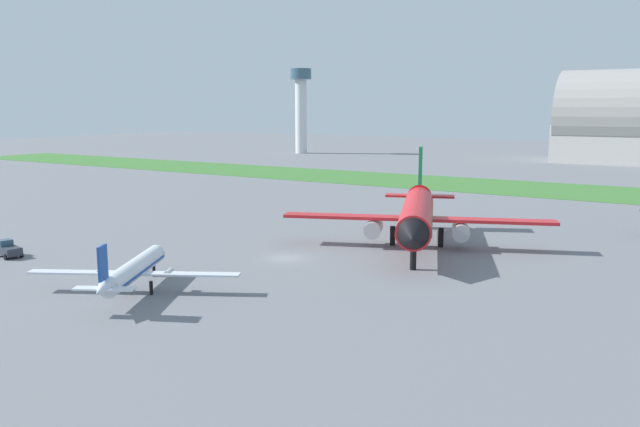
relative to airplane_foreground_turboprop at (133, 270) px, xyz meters
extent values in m
plane|color=slate|center=(4.28, 19.38, -2.23)|extent=(600.00, 600.00, 0.00)
cube|color=#3D7533|center=(4.28, 100.90, -2.19)|extent=(360.00, 28.00, 0.08)
cylinder|color=silver|center=(-0.17, 0.32, -0.01)|extent=(7.93, 12.61, 1.85)
cone|color=black|center=(-3.67, 6.83, -0.01)|extent=(2.47, 2.49, 1.81)
cone|color=silver|center=(3.51, -6.53, 0.22)|extent=(2.69, 3.07, 1.66)
cube|color=#19479E|center=(-0.17, 0.32, -0.15)|extent=(7.61, 11.97, 0.26)
cube|color=silver|center=(-4.48, -2.42, -0.34)|extent=(9.57, 5.95, 0.18)
cube|color=silver|center=(4.49, 2.40, -0.34)|extent=(9.57, 5.95, 0.18)
cylinder|color=#B7BABF|center=(-3.11, -1.09, -0.34)|extent=(1.22, 1.58, 0.59)
cylinder|color=#B7BABF|center=(2.63, 1.99, -0.34)|extent=(1.22, 1.58, 0.59)
cube|color=#19479E|center=(3.33, -6.20, 2.39)|extent=(0.98, 1.57, 2.96)
cube|color=silver|center=(2.19, -6.81, 0.17)|extent=(2.81, 2.20, 0.15)
cube|color=silver|center=(4.47, -5.59, 0.17)|extent=(2.81, 2.20, 0.15)
cylinder|color=black|center=(-2.79, 5.20, -1.59)|extent=(0.33, 0.33, 1.29)
cylinder|color=black|center=(-1.35, -1.36, -1.59)|extent=(0.33, 0.33, 1.29)
cylinder|color=black|center=(1.88, 0.37, -1.59)|extent=(0.33, 0.33, 1.29)
cylinder|color=red|center=(15.21, 31.88, 2.16)|extent=(12.91, 24.96, 3.87)
cone|color=black|center=(20.38, 18.81, 2.16)|extent=(4.82, 4.66, 3.79)
cone|color=red|center=(9.77, 45.62, 2.65)|extent=(5.05, 5.86, 3.48)
cube|color=#198C4C|center=(15.21, 31.88, 1.87)|extent=(12.47, 23.68, 0.54)
cube|color=red|center=(22.79, 35.64, 1.49)|extent=(16.60, 8.50, 0.39)
cube|color=red|center=(7.10, 29.43, 1.49)|extent=(16.60, 8.50, 0.39)
cylinder|color=#B7BABF|center=(19.97, 34.53, 0.10)|extent=(3.53, 4.71, 2.13)
cylinder|color=#B7BABF|center=(9.93, 30.55, 0.10)|extent=(3.53, 4.71, 2.13)
cube|color=#198C4C|center=(10.03, 44.96, 6.91)|extent=(1.60, 3.11, 5.63)
cube|color=red|center=(12.32, 45.87, 2.55)|extent=(5.35, 3.77, 0.31)
cube|color=red|center=(7.74, 44.06, 2.55)|extent=(5.35, 3.77, 0.31)
cylinder|color=black|center=(19.09, 22.08, -1.00)|extent=(0.70, 0.70, 2.46)
cylinder|color=black|center=(17.38, 34.64, -1.00)|extent=(0.70, 0.70, 2.46)
cylinder|color=black|center=(11.74, 32.40, -1.00)|extent=(0.70, 0.70, 2.46)
cube|color=#2D333D|center=(-23.90, 2.48, -1.43)|extent=(3.87, 2.44, 0.90)
cube|color=#334C60|center=(-24.89, 2.67, -0.63)|extent=(1.56, 1.73, 0.70)
cylinder|color=black|center=(-24.97, 3.60, -1.88)|extent=(0.73, 0.38, 0.70)
cylinder|color=black|center=(-22.83, 1.36, -1.88)|extent=(0.73, 0.38, 0.70)
cylinder|color=black|center=(-22.50, 3.13, -1.88)|extent=(0.73, 0.38, 0.70)
cylinder|color=silver|center=(-91.39, 167.27, 11.85)|extent=(4.40, 4.40, 28.17)
cylinder|color=#38566B|center=(-91.39, 167.27, 27.94)|extent=(8.00, 8.00, 4.00)
camera|label=1|loc=(46.15, -40.84, 15.18)|focal=35.94mm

